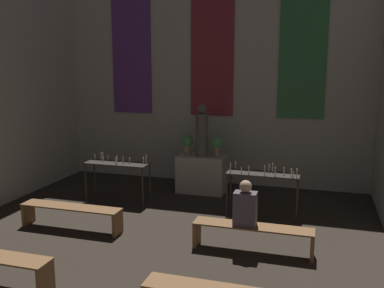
{
  "coord_description": "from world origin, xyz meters",
  "views": [
    {
      "loc": [
        2.58,
        1.18,
        2.95
      ],
      "look_at": [
        0.0,
        9.76,
        1.29
      ],
      "focal_mm": 40.0,
      "sensor_mm": 36.0,
      "label": 1
    }
  ],
  "objects_px": {
    "altar": "(202,174)",
    "candle_rack_right": "(263,179)",
    "person_seated": "(245,206)",
    "flower_vase_right": "(217,145)",
    "pew_back_right": "(253,233)",
    "flower_vase_left": "(187,143)",
    "candle_rack_left": "(117,168)",
    "statue": "(202,132)",
    "pew_back_left": "(71,212)"
  },
  "relations": [
    {
      "from": "candle_rack_right",
      "to": "person_seated",
      "type": "height_order",
      "value": "person_seated"
    },
    {
      "from": "altar",
      "to": "flower_vase_left",
      "type": "relative_size",
      "value": 2.41
    },
    {
      "from": "altar",
      "to": "flower_vase_right",
      "type": "bearing_deg",
      "value": -0.0
    },
    {
      "from": "candle_rack_left",
      "to": "candle_rack_right",
      "type": "xyz_separation_m",
      "value": [
        3.15,
        -0.01,
        0.0
      ]
    },
    {
      "from": "pew_back_left",
      "to": "person_seated",
      "type": "distance_m",
      "value": 3.21
    },
    {
      "from": "pew_back_right",
      "to": "person_seated",
      "type": "relative_size",
      "value": 2.61
    },
    {
      "from": "altar",
      "to": "person_seated",
      "type": "bearing_deg",
      "value": -62.54
    },
    {
      "from": "flower_vase_right",
      "to": "pew_back_right",
      "type": "bearing_deg",
      "value": -66.23
    },
    {
      "from": "person_seated",
      "to": "candle_rack_right",
      "type": "bearing_deg",
      "value": 88.19
    },
    {
      "from": "flower_vase_right",
      "to": "candle_rack_right",
      "type": "distance_m",
      "value": 1.76
    },
    {
      "from": "statue",
      "to": "person_seated",
      "type": "relative_size",
      "value": 1.63
    },
    {
      "from": "flower_vase_right",
      "to": "pew_back_right",
      "type": "xyz_separation_m",
      "value": [
        1.29,
        -2.93,
        -0.83
      ]
    },
    {
      "from": "flower_vase_left",
      "to": "person_seated",
      "type": "xyz_separation_m",
      "value": [
        1.88,
        -2.93,
        -0.39
      ]
    },
    {
      "from": "altar",
      "to": "person_seated",
      "type": "relative_size",
      "value": 1.51
    },
    {
      "from": "flower_vase_right",
      "to": "candle_rack_left",
      "type": "bearing_deg",
      "value": -148.18
    },
    {
      "from": "altar",
      "to": "statue",
      "type": "xyz_separation_m",
      "value": [
        0.0,
        -0.0,
        0.98
      ]
    },
    {
      "from": "statue",
      "to": "flower_vase_left",
      "type": "xyz_separation_m",
      "value": [
        -0.36,
        0.0,
        -0.27
      ]
    },
    {
      "from": "person_seated",
      "to": "pew_back_right",
      "type": "bearing_deg",
      "value": -0.0
    },
    {
      "from": "person_seated",
      "to": "flower_vase_right",
      "type": "bearing_deg",
      "value": 111.63
    },
    {
      "from": "candle_rack_right",
      "to": "pew_back_right",
      "type": "relative_size",
      "value": 0.74
    },
    {
      "from": "altar",
      "to": "candle_rack_right",
      "type": "relative_size",
      "value": 0.79
    },
    {
      "from": "statue",
      "to": "pew_back_left",
      "type": "height_order",
      "value": "statue"
    },
    {
      "from": "candle_rack_left",
      "to": "person_seated",
      "type": "bearing_deg",
      "value": -29.15
    },
    {
      "from": "altar",
      "to": "pew_back_right",
      "type": "relative_size",
      "value": 0.58
    },
    {
      "from": "flower_vase_left",
      "to": "flower_vase_right",
      "type": "relative_size",
      "value": 1.0
    },
    {
      "from": "pew_back_right",
      "to": "statue",
      "type": "bearing_deg",
      "value": 119.41
    },
    {
      "from": "flower_vase_right",
      "to": "pew_back_left",
      "type": "height_order",
      "value": "flower_vase_right"
    },
    {
      "from": "statue",
      "to": "candle_rack_right",
      "type": "distance_m",
      "value": 2.1
    },
    {
      "from": "flower_vase_left",
      "to": "flower_vase_right",
      "type": "xyz_separation_m",
      "value": [
        0.72,
        0.0,
        0.0
      ]
    },
    {
      "from": "candle_rack_left",
      "to": "person_seated",
      "type": "relative_size",
      "value": 1.92
    },
    {
      "from": "altar",
      "to": "candle_rack_left",
      "type": "relative_size",
      "value": 0.79
    },
    {
      "from": "statue",
      "to": "candle_rack_right",
      "type": "relative_size",
      "value": 0.85
    },
    {
      "from": "altar",
      "to": "pew_back_left",
      "type": "height_order",
      "value": "altar"
    },
    {
      "from": "altar",
      "to": "statue",
      "type": "bearing_deg",
      "value": -90.0
    },
    {
      "from": "pew_back_left",
      "to": "pew_back_right",
      "type": "relative_size",
      "value": 1.0
    },
    {
      "from": "flower_vase_left",
      "to": "candle_rack_left",
      "type": "distance_m",
      "value": 1.76
    },
    {
      "from": "candle_rack_left",
      "to": "flower_vase_left",
      "type": "bearing_deg",
      "value": 44.7
    },
    {
      "from": "candle_rack_right",
      "to": "pew_back_right",
      "type": "xyz_separation_m",
      "value": [
        0.07,
        -1.72,
        -0.43
      ]
    },
    {
      "from": "statue",
      "to": "candle_rack_left",
      "type": "bearing_deg",
      "value": -142.66
    },
    {
      "from": "person_seated",
      "to": "statue",
      "type": "bearing_deg",
      "value": 117.46
    },
    {
      "from": "pew_back_right",
      "to": "candle_rack_right",
      "type": "bearing_deg",
      "value": 92.47
    },
    {
      "from": "flower_vase_left",
      "to": "candle_rack_right",
      "type": "xyz_separation_m",
      "value": [
        1.94,
        -1.21,
        -0.4
      ]
    },
    {
      "from": "candle_rack_left",
      "to": "person_seated",
      "type": "xyz_separation_m",
      "value": [
        3.1,
        -1.73,
        0.0
      ]
    },
    {
      "from": "altar",
      "to": "candle_rack_right",
      "type": "distance_m",
      "value": 2.01
    },
    {
      "from": "person_seated",
      "to": "candle_rack_left",
      "type": "bearing_deg",
      "value": 150.85
    },
    {
      "from": "statue",
      "to": "person_seated",
      "type": "distance_m",
      "value": 3.37
    },
    {
      "from": "flower_vase_right",
      "to": "flower_vase_left",
      "type": "bearing_deg",
      "value": 180.0
    },
    {
      "from": "candle_rack_left",
      "to": "pew_back_left",
      "type": "distance_m",
      "value": 1.78
    },
    {
      "from": "flower_vase_right",
      "to": "person_seated",
      "type": "height_order",
      "value": "flower_vase_right"
    },
    {
      "from": "candle_rack_right",
      "to": "person_seated",
      "type": "xyz_separation_m",
      "value": [
        -0.05,
        -1.72,
        0.0
      ]
    }
  ]
}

